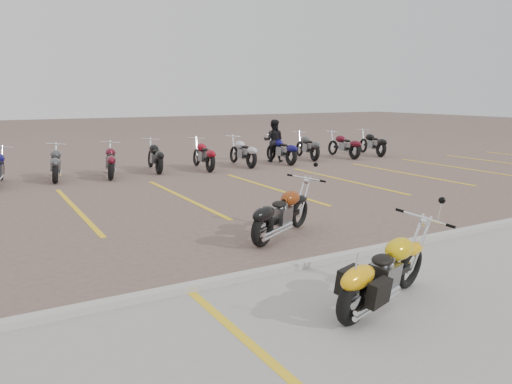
# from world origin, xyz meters

# --- Properties ---
(ground) EXTENTS (100.00, 100.00, 0.00)m
(ground) POSITION_xyz_m (0.00, 0.00, 0.00)
(ground) COLOR #715950
(ground) RESTS_ON ground
(concrete_apron) EXTENTS (60.00, 5.00, 0.01)m
(concrete_apron) POSITION_xyz_m (0.00, -4.50, 0.01)
(concrete_apron) COLOR #9E9B93
(concrete_apron) RESTS_ON ground
(curb) EXTENTS (60.00, 0.18, 0.12)m
(curb) POSITION_xyz_m (0.00, -2.00, 0.06)
(curb) COLOR #ADAAA3
(curb) RESTS_ON ground
(parking_stripes) EXTENTS (38.00, 5.50, 0.01)m
(parking_stripes) POSITION_xyz_m (0.00, 4.00, 0.00)
(parking_stripes) COLOR yellow
(parking_stripes) RESTS_ON ground
(apron_stripe) EXTENTS (0.12, 5.00, 0.00)m
(apron_stripe) POSITION_xyz_m (-2.30, -4.50, 0.01)
(apron_stripe) COLOR yellow
(apron_stripe) RESTS_ON concrete_apron
(yellow_cruiser) EXTENTS (2.02, 0.78, 0.86)m
(yellow_cruiser) POSITION_xyz_m (-0.39, -3.64, 0.43)
(yellow_cruiser) COLOR black
(yellow_cruiser) RESTS_ON ground
(flame_cruiser) EXTENTS (1.88, 1.11, 0.85)m
(flame_cruiser) POSITION_xyz_m (0.20, -0.38, 0.42)
(flame_cruiser) COLOR black
(flame_cruiser) RESTS_ON ground
(person_b) EXTENTS (1.03, 1.00, 1.68)m
(person_b) POSITION_xyz_m (5.78, 8.84, 0.84)
(person_b) COLOR black
(person_b) RESTS_ON ground
(bg_bike_row) EXTENTS (20.71, 2.07, 1.10)m
(bg_bike_row) POSITION_xyz_m (0.81, 8.58, 0.55)
(bg_bike_row) COLOR black
(bg_bike_row) RESTS_ON ground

